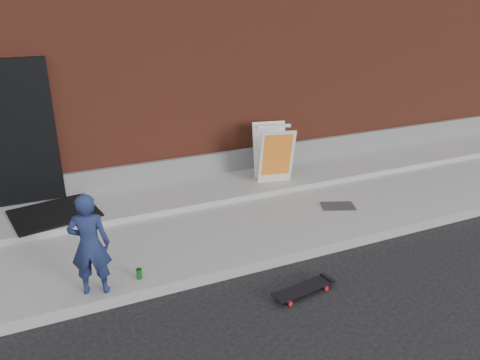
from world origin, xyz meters
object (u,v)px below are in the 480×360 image
pizza_sign (273,153)px  soda_can (139,274)px  child (90,245)px  skateboard (304,289)px

pizza_sign → soda_can: bearing=-145.2°
soda_can → child: bearing=-174.0°
child → pizza_sign: size_ratio=1.23×
child → pizza_sign: bearing=-132.7°
child → soda_can: size_ratio=9.45×
pizza_sign → soda_can: pizza_sign is taller
skateboard → soda_can: bearing=152.9°
child → soda_can: (0.53, 0.06, -0.56)m
child → pizza_sign: 3.99m
child → pizza_sign: child is taller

